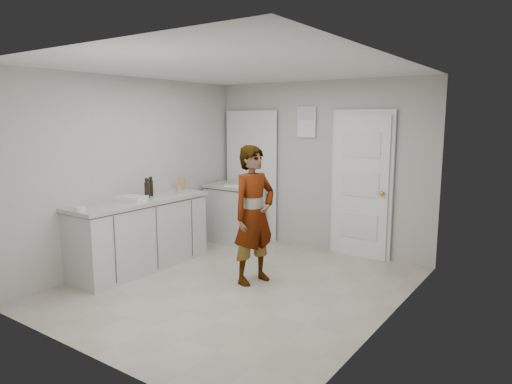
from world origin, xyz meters
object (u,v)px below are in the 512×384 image
Objects in this scene: person at (254,215)px; baking_dish at (132,199)px; egg_bowl at (80,209)px; oil_cruet_a at (147,188)px; oil_cruet_b at (151,187)px; cake_mix_box at (181,183)px; spice_jar at (179,190)px.

person is 1.61m from baking_dish.
egg_bowl is (0.03, -0.76, -0.00)m from baking_dish.
oil_cruet_a is 0.26m from baking_dish.
oil_cruet_b is at bearing 110.10° from person.
person is 13.27× the size of egg_bowl.
oil_cruet_a is at bearing -58.14° from oil_cruet_b.
oil_cruet_b reaches higher than baking_dish.
oil_cruet_a is 1.00m from egg_bowl.
cake_mix_box is 1.05m from baking_dish.
oil_cruet_b reaches higher than cake_mix_box.
egg_bowl is at bearing -85.11° from oil_cruet_b.
oil_cruet_a is 2.20× the size of egg_bowl.
person is 6.21× the size of oil_cruet_b.
egg_bowl is (0.00, -1.00, -0.11)m from oil_cruet_a.
baking_dish is at bearing -95.16° from spice_jar.
egg_bowl is (0.10, -1.15, -0.10)m from oil_cruet_b.
oil_cruet_a is 1.03× the size of oil_cruet_b.
egg_bowl is at bearing -87.75° from baking_dish.
spice_jar is 0.42m from oil_cruet_b.
cake_mix_box is 0.66× the size of oil_cruet_a.
oil_cruet_a is (0.16, -0.80, 0.04)m from cake_mix_box.
cake_mix_box is 0.65m from oil_cruet_b.
oil_cruet_a is at bearing 116.33° from person.
oil_cruet_b is at bearing 100.02° from baking_dish.
oil_cruet_b is (-1.57, -0.18, 0.23)m from person.
person is at bearing 42.07° from egg_bowl.
oil_cruet_b is 0.41m from baking_dish.
cake_mix_box is 0.82m from oil_cruet_a.
oil_cruet_b is 2.14× the size of egg_bowl.
baking_dish is (0.14, -1.04, -0.06)m from cake_mix_box.
cake_mix_box is (-1.64, 0.47, 0.19)m from person.
oil_cruet_b is 1.16m from egg_bowl.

